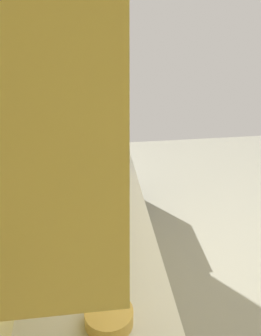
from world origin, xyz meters
The scene contains 6 objects.
wall_back centered at (0.00, 1.58, 1.42)m, with size 3.91×0.12×2.85m, color #E6D685.
counter_run centered at (-0.35, 1.23, 0.47)m, with size 3.08×0.61×0.93m.
upper_cabinets centered at (-0.35, 1.34, 1.90)m, with size 1.79×0.35×0.69m.
oven_range centered at (1.50, 1.21, 0.48)m, with size 0.62×0.64×1.11m.
microwave centered at (0.57, 1.25, 1.07)m, with size 0.45×0.38×0.29m.
bowl centered at (-0.74, 1.18, 0.96)m, with size 0.17×0.17×0.06m.
Camera 1 is at (-1.65, 1.22, 2.02)m, focal length 38.83 mm.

